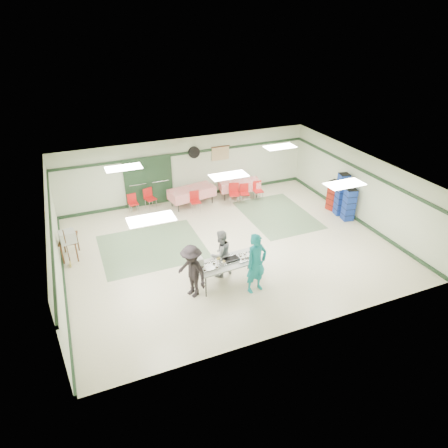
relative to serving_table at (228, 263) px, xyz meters
name	(u,v)px	position (x,y,z in m)	size (l,w,h in m)	color
floor	(228,247)	(0.81, 1.90, -0.72)	(11.00, 11.00, 0.00)	beige
ceiling	(229,175)	(0.81, 1.90, 1.98)	(11.00, 11.00, 0.00)	silver
wall_back	(188,169)	(0.81, 6.40, 0.63)	(11.00, 11.00, 0.00)	beige
wall_front	(300,289)	(0.81, -2.60, 0.63)	(11.00, 11.00, 0.00)	beige
wall_left	(54,245)	(-4.69, 1.90, 0.63)	(9.00, 9.00, 0.00)	beige
wall_right	(361,188)	(6.31, 1.90, 0.63)	(9.00, 9.00, 0.00)	beige
trim_back	(187,153)	(0.81, 6.37, 1.33)	(11.00, 0.06, 0.10)	#1C341F
baseboard_back	(189,196)	(0.81, 6.37, -0.66)	(11.00, 0.06, 0.12)	#1C341F
trim_left	(51,224)	(-4.66, 1.90, 1.33)	(9.00, 0.06, 0.10)	#1C341F
baseboard_left	(64,281)	(-4.66, 1.90, -0.66)	(9.00, 0.06, 0.12)	#1C341F
trim_right	(363,171)	(6.28, 1.90, 1.33)	(9.00, 0.06, 0.10)	#1C341F
baseboard_right	(355,218)	(6.28, 1.90, -0.66)	(9.00, 0.06, 0.12)	#1C341F
green_patch_a	(152,247)	(-1.69, 2.90, -0.72)	(3.50, 3.00, 0.01)	gray
green_patch_b	(277,215)	(3.61, 3.40, -0.72)	(2.50, 3.50, 0.01)	gray
double_door_left	(137,183)	(-1.39, 6.34, 0.33)	(0.90, 0.06, 2.10)	gray
double_door_right	(160,180)	(-0.44, 6.34, 0.33)	(0.90, 0.06, 2.10)	gray
door_frame	(149,182)	(-0.92, 6.32, 0.33)	(2.00, 0.03, 2.15)	#1C341F
wall_fan	(194,152)	(1.11, 6.34, 1.33)	(0.50, 0.50, 0.10)	black
scroll_banner	(220,153)	(2.31, 6.34, 1.13)	(0.80, 0.02, 0.60)	#D0BC82
serving_table	(228,263)	(0.00, 0.00, 0.00)	(2.12, 0.99, 0.76)	#9D9D99
sheet_tray_right	(246,257)	(0.57, -0.01, 0.05)	(0.62, 0.47, 0.02)	silver
sheet_tray_mid	(226,260)	(-0.03, 0.06, 0.05)	(0.62, 0.47, 0.02)	silver
sheet_tray_left	(210,267)	(-0.62, -0.07, 0.05)	(0.54, 0.41, 0.02)	silver
baking_pan	(232,259)	(0.11, 0.01, 0.08)	(0.43, 0.27, 0.08)	black
foam_box_stack	(199,262)	(-0.90, 0.10, 0.18)	(0.24, 0.22, 0.28)	white
volunteer_teal	(256,263)	(0.61, -0.64, 0.22)	(0.68, 0.45, 1.88)	teal
volunteer_grey	(221,254)	(-0.06, 0.45, 0.06)	(0.76, 0.59, 1.56)	gray
volunteer_dark	(192,271)	(-1.19, -0.16, 0.11)	(1.07, 0.62, 1.66)	black
dining_table_a	(239,185)	(2.92, 5.62, -0.15)	(1.84, 1.06, 0.77)	red
dining_table_b	(192,192)	(0.72, 5.62, -0.15)	(2.04, 1.16, 0.77)	red
chair_a	(244,191)	(2.88, 5.05, -0.22)	(0.47, 0.47, 0.82)	red
chair_b	(234,191)	(2.41, 5.06, -0.16)	(0.53, 0.53, 0.91)	red
chair_c	(258,189)	(3.53, 5.05, -0.21)	(0.42, 0.42, 0.83)	red
chair_d	(195,199)	(0.65, 5.05, -0.20)	(0.42, 0.42, 0.85)	red
chair_loose_a	(149,196)	(-1.02, 5.98, -0.18)	(0.52, 0.52, 0.88)	red
chair_loose_b	(133,201)	(-1.73, 5.90, -0.24)	(0.41, 0.41, 0.79)	red
crate_stack_blue_a	(342,194)	(5.96, 2.50, 0.15)	(0.38, 0.38, 1.75)	navy
crate_stack_red	(333,195)	(5.96, 3.00, -0.09)	(0.39, 0.39, 1.26)	maroon
crate_stack_blue_b	(349,205)	(5.96, 1.99, -0.06)	(0.40, 0.40, 1.31)	navy
printer_table	(69,241)	(-4.34, 3.32, -0.08)	(0.66, 0.93, 0.74)	brown
office_printer	(67,237)	(-4.34, 3.03, 0.22)	(0.49, 0.43, 0.39)	#B7B7B2
broom	(67,247)	(-4.42, 2.84, -0.03)	(0.03, 0.03, 1.33)	brown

